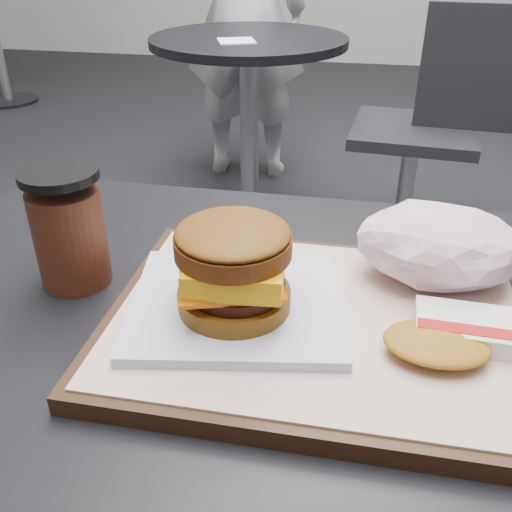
% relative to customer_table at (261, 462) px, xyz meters
% --- Properties ---
extents(customer_table, '(0.80, 0.60, 0.77)m').
position_rel_customer_table_xyz_m(customer_table, '(0.00, 0.00, 0.00)').
color(customer_table, '#A5A5AA').
rests_on(customer_table, ground).
extents(serving_tray, '(0.38, 0.28, 0.02)m').
position_rel_customer_table_xyz_m(serving_tray, '(0.05, 0.00, 0.20)').
color(serving_tray, black).
rests_on(serving_tray, customer_table).
extents(breakfast_sandwich, '(0.21, 0.20, 0.09)m').
position_rel_customer_table_xyz_m(breakfast_sandwich, '(-0.02, -0.01, 0.24)').
color(breakfast_sandwich, white).
rests_on(breakfast_sandwich, serving_tray).
extents(hash_brown, '(0.12, 0.09, 0.02)m').
position_rel_customer_table_xyz_m(hash_brown, '(0.17, -0.02, 0.22)').
color(hash_brown, white).
rests_on(hash_brown, serving_tray).
extents(crumpled_wrapper, '(0.16, 0.12, 0.07)m').
position_rel_customer_table_xyz_m(crumpled_wrapper, '(0.16, 0.09, 0.24)').
color(crumpled_wrapper, white).
rests_on(crumpled_wrapper, serving_tray).
extents(coffee_cup, '(0.08, 0.08, 0.12)m').
position_rel_customer_table_xyz_m(coffee_cup, '(-0.20, 0.04, 0.24)').
color(coffee_cup, '#431C10').
rests_on(coffee_cup, customer_table).
extents(neighbor_table, '(0.70, 0.70, 0.75)m').
position_rel_customer_table_xyz_m(neighbor_table, '(-0.35, 1.65, -0.03)').
color(neighbor_table, black).
rests_on(neighbor_table, ground).
extents(napkin, '(0.15, 0.15, 0.00)m').
position_rel_customer_table_xyz_m(napkin, '(-0.37, 1.54, 0.17)').
color(napkin, white).
rests_on(napkin, neighbor_table).
extents(neighbor_chair, '(0.62, 0.45, 0.88)m').
position_rel_customer_table_xyz_m(neighbor_chair, '(0.32, 1.60, -0.07)').
color(neighbor_chair, '#B4B4BA').
rests_on(neighbor_chair, ground).
extents(patron, '(0.58, 0.40, 1.54)m').
position_rel_customer_table_xyz_m(patron, '(-0.50, 2.26, 0.19)').
color(patron, silver).
rests_on(patron, ground).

